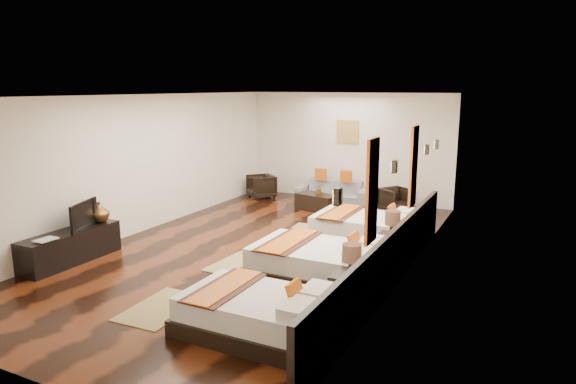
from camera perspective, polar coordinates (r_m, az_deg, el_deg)
The scene contains 30 objects.
floor at distance 9.46m, azimuth -3.44°, elevation -6.43°, with size 5.50×9.50×0.01m, color black.
ceiling at distance 8.99m, azimuth -3.67°, elevation 10.78°, with size 5.50×9.50×0.01m, color white.
back_wall at distance 13.40m, azimuth 6.73°, elevation 5.05°, with size 5.50×0.01×2.80m, color silver.
left_wall at distance 10.75m, azimuth -16.35°, elevation 3.00°, with size 0.01×9.50×2.80m, color silver.
right_wall at distance 8.12m, azimuth 13.49°, elevation 0.42°, with size 0.01×9.50×2.80m, color silver.
headboard_panel at distance 7.62m, azimuth 11.45°, elevation -7.64°, with size 0.08×6.60×0.90m, color black.
bed_near at distance 6.32m, azimuth -2.85°, elevation -13.51°, with size 1.97×1.24×0.75m.
bed_mid at distance 7.90m, azimuth 4.06°, elevation -7.98°, with size 2.20×1.38×0.84m.
bed_far at distance 9.91m, azimuth 9.04°, elevation -4.07°, with size 2.08×1.31×0.80m.
nightstand_a at distance 6.88m, azimuth 7.08°, elevation -10.72°, with size 0.48×0.48×0.95m.
nightstand_b at distance 8.68m, azimuth 11.56°, elevation -6.04°, with size 0.48×0.48×0.95m.
jute_mat_near at distance 7.28m, azimuth -14.02°, elevation -12.50°, with size 0.75×1.20×0.01m, color #947F4B.
jute_mat_mid at distance 8.74m, azimuth -5.35°, elevation -7.98°, with size 0.75×1.20×0.01m, color #947F4B.
jute_mat_far at distance 10.53m, azimuth 1.99°, elevation -4.47°, with size 0.75×1.20×0.01m, color #947F4B.
tv_console at distance 9.45m, azimuth -23.23°, elevation -5.66°, with size 0.50×1.80×0.55m, color black.
tv at distance 9.40m, azimuth -22.41°, elevation -2.42°, with size 0.84×0.11×0.48m, color black.
book at distance 9.04m, azimuth -26.09°, elevation -4.77°, with size 0.25×0.33×0.03m, color black.
figurine at distance 9.76m, azimuth -20.45°, elevation -2.12°, with size 0.35×0.35×0.37m, color brown.
sofa at distance 13.25m, azimuth 5.08°, elevation 0.08°, with size 1.89×0.74×0.55m, color gray.
armchair_left at distance 13.70m, azimuth -3.03°, elevation 0.65°, with size 0.66×0.68×0.62m, color black.
armchair_right at distance 12.38m, azimuth 12.01°, elevation -0.88°, with size 0.63×0.65×0.59m, color black.
coffee_table at distance 12.32m, azimuth 3.27°, elevation -1.15°, with size 1.00×0.50×0.40m, color black.
table_plant at distance 12.25m, azimuth 3.53°, elevation 0.34°, with size 0.23×0.20×0.25m, color #225B1E.
orange_panel_a at distance 6.26m, azimuth 9.42°, elevation 0.06°, with size 0.04×0.40×1.30m, color #D86014.
orange_panel_b at distance 8.36m, azimuth 13.93°, elevation 2.81°, with size 0.04×0.40×1.30m, color #D86014.
sconce_near at distance 5.22m, azimuth 5.60°, elevation -0.50°, with size 0.07×0.12×0.18m.
sconce_mid at distance 7.28m, azimuth 11.86°, elevation 2.81°, with size 0.07×0.12×0.18m.
sconce_far at distance 9.41m, azimuth 15.33°, elevation 4.63°, with size 0.07×0.12×0.18m.
sconce_lounge at distance 10.29m, azimuth 16.34°, elevation 5.15°, with size 0.07×0.12×0.18m.
gold_artwork at distance 13.34m, azimuth 6.74°, elevation 6.75°, with size 0.60×0.04×0.60m, color #AD873F.
Camera 1 is at (4.52, -7.77, 2.96)m, focal length 31.63 mm.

